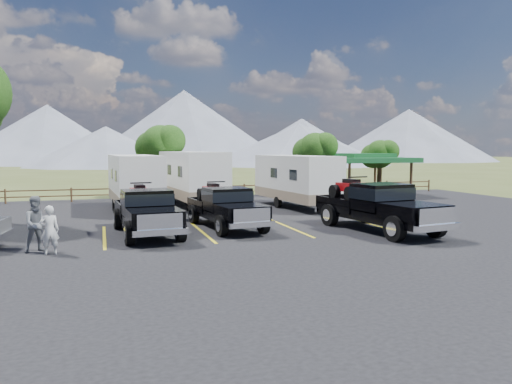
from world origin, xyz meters
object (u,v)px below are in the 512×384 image
object	(u,v)px
pavilion	(364,159)
rig_center	(225,206)
rig_right	(377,205)
trailer_right	(296,180)
person_b	(37,224)
trailer_left	(135,182)
person_a	(49,230)
rig_left	(146,210)
trailer_center	(192,178)

from	to	relation	value
pavilion	rig_center	xyz separation A→B (m)	(-13.77, -12.12, -1.77)
rig_right	trailer_right	xyz separation A→B (m)	(-0.17, 8.94, 0.53)
pavilion	trailer_right	distance (m)	9.92
pavilion	person_b	distance (m)	26.24
rig_right	trailer_right	distance (m)	8.96
person_b	rig_center	bearing A→B (deg)	6.67
rig_center	rig_right	world-z (taller)	rig_right
rig_right	trailer_right	bearing A→B (deg)	82.69
trailer_left	person_a	world-z (taller)	trailer_left
rig_left	person_a	size ratio (longest dim) A/B	3.84
pavilion	trailer_left	distance (m)	17.92
rig_right	trailer_center	size ratio (longest dim) A/B	0.73
rig_center	trailer_right	xyz separation A→B (m)	(5.91, 6.17, 0.66)
person_a	rig_left	bearing A→B (deg)	-145.94
rig_left	person_b	world-z (taller)	rig_left
person_a	person_b	bearing A→B (deg)	-61.94
trailer_right	trailer_center	bearing A→B (deg)	148.71
trailer_left	rig_center	bearing A→B (deg)	-68.04
pavilion	person_a	distance (m)	26.25
rig_right	trailer_left	xyz separation A→B (m)	(-9.56, 10.18, 0.55)
rig_center	trailer_right	distance (m)	8.57
pavilion	trailer_center	distance (m)	14.09
trailer_center	rig_left	bearing A→B (deg)	-115.99
rig_left	person_b	bearing A→B (deg)	-151.33
person_a	trailer_right	bearing A→B (deg)	-150.09
pavilion	trailer_center	world-z (taller)	trailer_center
rig_left	trailer_left	world-z (taller)	trailer_left
trailer_left	trailer_center	distance (m)	3.88
pavilion	person_a	size ratio (longest dim) A/B	3.72
rig_left	rig_right	xyz separation A→B (m)	(9.62, -2.01, 0.10)
pavilion	person_a	world-z (taller)	pavilion
pavilion	trailer_left	bearing A→B (deg)	-164.76
rig_center	person_b	bearing A→B (deg)	-162.97
pavilion	trailer_left	size ratio (longest dim) A/B	0.68
rig_left	trailer_right	size ratio (longest dim) A/B	0.71
trailer_center	trailer_right	bearing A→B (deg)	-30.88
rig_center	person_a	xyz separation A→B (m)	(-6.98, -3.85, -0.14)
person_b	trailer_right	bearing A→B (deg)	18.28
person_a	person_b	distance (m)	0.75
rig_center	trailer_left	bearing A→B (deg)	108.53
rig_right	trailer_center	bearing A→B (deg)	108.72
rig_right	trailer_left	bearing A→B (deg)	124.81
trailer_center	rig_center	bearing A→B (deg)	-95.98
trailer_center	pavilion	bearing A→B (deg)	7.60
rig_left	trailer_right	distance (m)	11.74
trailer_right	person_a	xyz separation A→B (m)	(-12.89, -10.02, -0.80)
rig_left	trailer_center	distance (m)	10.38
rig_center	trailer_center	distance (m)	8.98
rig_center	trailer_left	world-z (taller)	trailer_left
trailer_center	trailer_right	distance (m)	6.45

